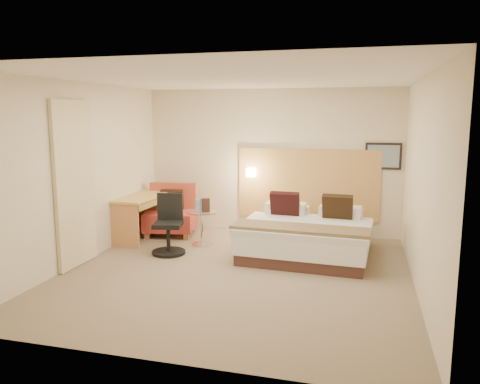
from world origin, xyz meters
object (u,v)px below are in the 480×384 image
(bed, at_px, (307,235))
(desk, at_px, (142,205))
(side_table, at_px, (202,226))
(lounge_chair, at_px, (171,214))
(desk_chair, at_px, (169,229))

(bed, bearing_deg, desk, 176.52)
(side_table, bearing_deg, desk, 175.27)
(bed, relative_size, lounge_chair, 2.04)
(lounge_chair, bearing_deg, side_table, -35.35)
(bed, distance_m, side_table, 1.82)
(bed, xyz_separation_m, desk, (-2.98, 0.18, 0.31))
(bed, distance_m, desk_chair, 2.23)
(side_table, bearing_deg, desk_chair, -121.17)
(desk_chair, bearing_deg, bed, 13.08)
(bed, distance_m, lounge_chair, 2.72)
(side_table, bearing_deg, lounge_chair, 144.65)
(bed, relative_size, side_table, 3.03)
(bed, height_order, side_table, bed)
(lounge_chair, relative_size, side_table, 1.49)
(side_table, xyz_separation_m, desk_chair, (-0.36, -0.59, 0.06))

